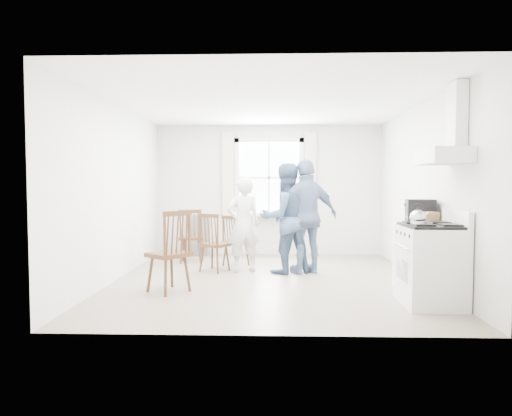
{
  "coord_description": "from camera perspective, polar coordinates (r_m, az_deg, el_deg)",
  "views": [
    {
      "loc": [
        0.03,
        -6.7,
        1.42
      ],
      "look_at": [
        -0.19,
        0.2,
        1.06
      ],
      "focal_mm": 32.0,
      "sensor_mm": 36.0,
      "label": 1
    }
  ],
  "objects": [
    {
      "name": "stereo_stack",
      "position": [
        6.45,
        19.85,
        -0.39
      ],
      "size": [
        0.4,
        0.37,
        0.32
      ],
      "color": "black",
      "rests_on": "low_cabinet"
    },
    {
      "name": "shelf_unit",
      "position": [
        9.2,
        -7.15,
        -3.38
      ],
      "size": [
        0.4,
        0.3,
        0.8
      ],
      "primitive_type": "cube",
      "color": "slate",
      "rests_on": "ground"
    },
    {
      "name": "room_shell",
      "position": [
        6.7,
        1.56,
        1.98
      ],
      "size": [
        4.62,
        5.12,
        2.64
      ],
      "color": "gray",
      "rests_on": "ground"
    },
    {
      "name": "cardboard_box",
      "position": [
        6.2,
        20.54,
        -1.24
      ],
      "size": [
        0.3,
        0.25,
        0.16
      ],
      "primitive_type": "cube",
      "rotation": [
        0.0,
        0.0,
        0.31
      ],
      "color": "olive",
      "rests_on": "low_cabinet"
    },
    {
      "name": "person_mid",
      "position": [
        7.27,
        3.67,
        -1.31
      ],
      "size": [
        1.11,
        1.11,
        1.75
      ],
      "primitive_type": "imported",
      "rotation": [
        0.0,
        0.0,
        3.54
      ],
      "color": "#3F5575",
      "rests_on": "ground"
    },
    {
      "name": "person_left",
      "position": [
        7.37,
        -1.59,
        -2.09
      ],
      "size": [
        0.71,
        0.71,
        1.53
      ],
      "primitive_type": "imported",
      "rotation": [
        0.0,
        0.0,
        3.49
      ],
      "color": "silver",
      "rests_on": "ground"
    },
    {
      "name": "windsor_chair_a",
      "position": [
        8.25,
        -8.16,
        -2.75
      ],
      "size": [
        0.44,
        0.43,
        0.98
      ],
      "color": "#412514",
      "rests_on": "ground"
    },
    {
      "name": "range_hood",
      "position": [
        5.75,
        22.82,
        7.57
      ],
      "size": [
        0.45,
        0.76,
        0.94
      ],
      "color": "silver",
      "rests_on": "room_shell"
    },
    {
      "name": "kettle",
      "position": [
        5.5,
        19.56,
        -1.16
      ],
      "size": [
        0.18,
        0.18,
        0.25
      ],
      "color": "silver",
      "rests_on": "gas_stove"
    },
    {
      "name": "gas_stove",
      "position": [
        5.75,
        21.03,
        -6.56
      ],
      "size": [
        0.68,
        0.76,
        1.12
      ],
      "color": "silver",
      "rests_on": "ground"
    },
    {
      "name": "low_cabinet",
      "position": [
        6.43,
        19.55,
        -5.84
      ],
      "size": [
        0.5,
        0.55,
        0.9
      ],
      "primitive_type": "cube",
      "color": "silver",
      "rests_on": "ground"
    },
    {
      "name": "windsor_chair_c",
      "position": [
        6.01,
        -10.22,
        -4.26
      ],
      "size": [
        0.64,
        0.64,
        1.09
      ],
      "color": "#412514",
      "rests_on": "ground"
    },
    {
      "name": "windsor_chair_d",
      "position": [
        7.88,
        -3.0,
        -3.4
      ],
      "size": [
        0.52,
        0.52,
        0.89
      ],
      "color": "#412514",
      "rests_on": "ground"
    },
    {
      "name": "potted_plant",
      "position": [
        9.08,
        4.26,
        0.5
      ],
      "size": [
        0.22,
        0.22,
        0.35
      ],
      "primitive_type": "imported",
      "rotation": [
        0.0,
        0.0,
        -0.14
      ],
      "color": "#316F34",
      "rests_on": "window_assembly"
    },
    {
      "name": "person_right",
      "position": [
        7.28,
        6.37,
        -1.04
      ],
      "size": [
        1.41,
        1.41,
        1.82
      ],
      "primitive_type": "imported",
      "rotation": [
        0.0,
        0.0,
        3.56
      ],
      "color": "navy",
      "rests_on": "ground"
    },
    {
      "name": "windsor_chair_b",
      "position": [
        7.35,
        -5.66,
        -3.53
      ],
      "size": [
        0.54,
        0.54,
        0.96
      ],
      "color": "#412514",
      "rests_on": "ground"
    },
    {
      "name": "window_assembly",
      "position": [
        9.15,
        1.63,
        3.27
      ],
      "size": [
        1.88,
        0.24,
        1.7
      ],
      "color": "white",
      "rests_on": "room_shell"
    }
  ]
}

